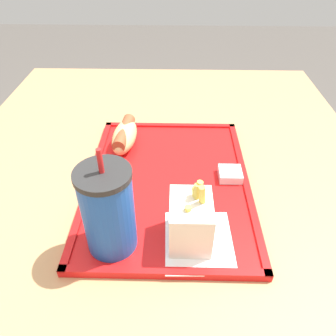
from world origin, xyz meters
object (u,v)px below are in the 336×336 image
(soda_cup, at_px, (108,210))
(sauce_cup_mayo, at_px, (230,174))
(fries_carton, at_px, (191,221))
(hot_dog_far, at_px, (125,135))

(soda_cup, bearing_deg, sauce_cup_mayo, -50.94)
(fries_carton, bearing_deg, sauce_cup_mayo, -28.17)
(fries_carton, distance_m, sauce_cup_mayo, 0.17)
(fries_carton, relative_size, sauce_cup_mayo, 2.57)
(fries_carton, height_order, sauce_cup_mayo, fries_carton)
(fries_carton, xyz_separation_m, sauce_cup_mayo, (0.15, -0.08, -0.03))
(soda_cup, distance_m, sauce_cup_mayo, 0.26)
(soda_cup, xyz_separation_m, fries_carton, (0.01, -0.12, -0.03))
(hot_dog_far, distance_m, sauce_cup_mayo, 0.23)
(soda_cup, distance_m, fries_carton, 0.12)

